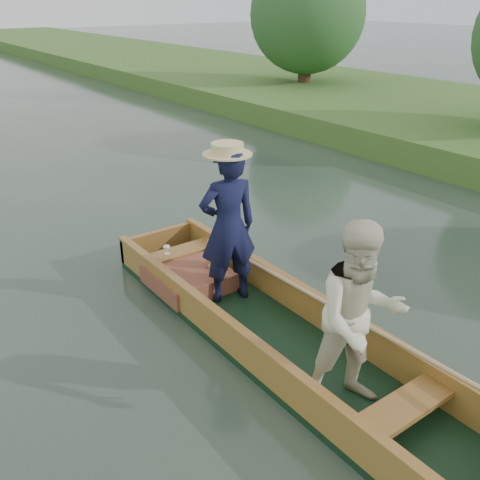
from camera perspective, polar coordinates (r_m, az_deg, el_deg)
ground at (r=5.65m, az=3.65°, el=-10.86°), size 120.00×120.00×0.00m
trees_far at (r=14.25m, az=-5.47°, el=21.54°), size 22.79×13.60×4.60m
punt at (r=5.24m, az=4.32°, el=-5.89°), size 1.15×5.00×1.89m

